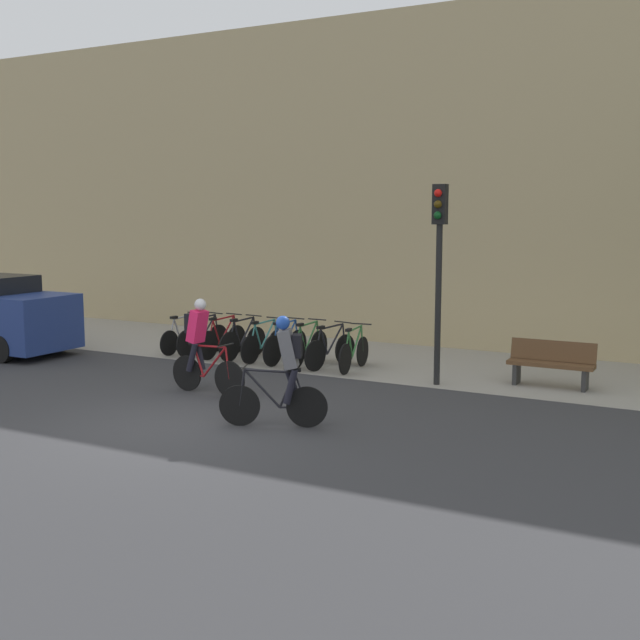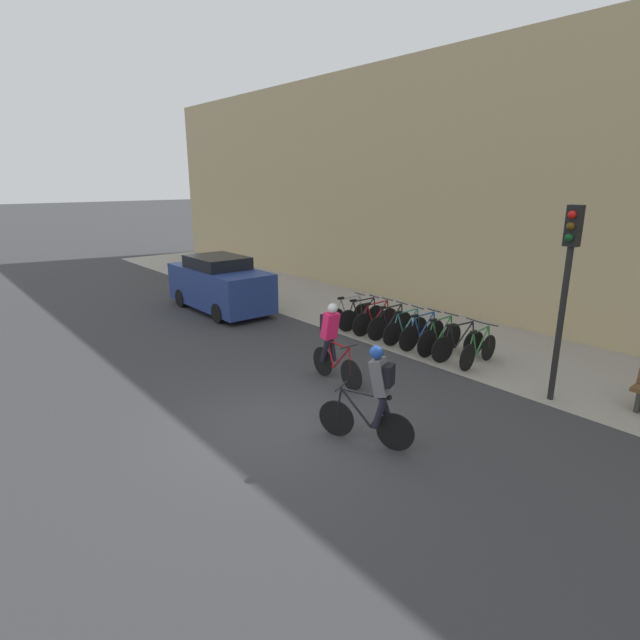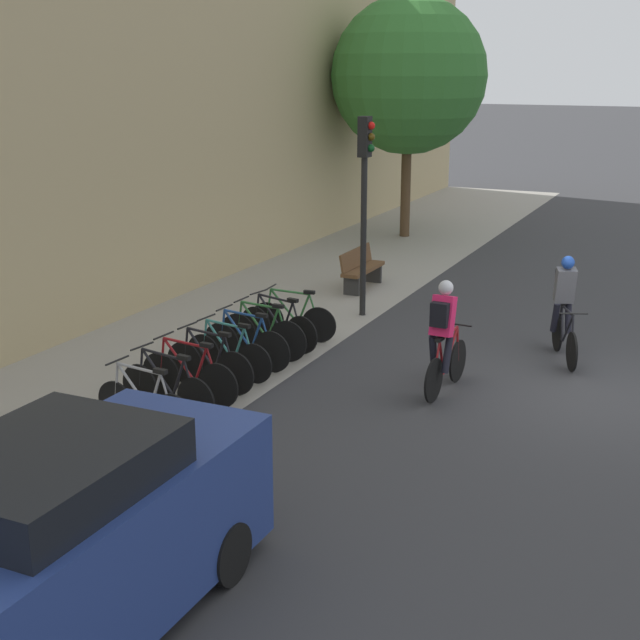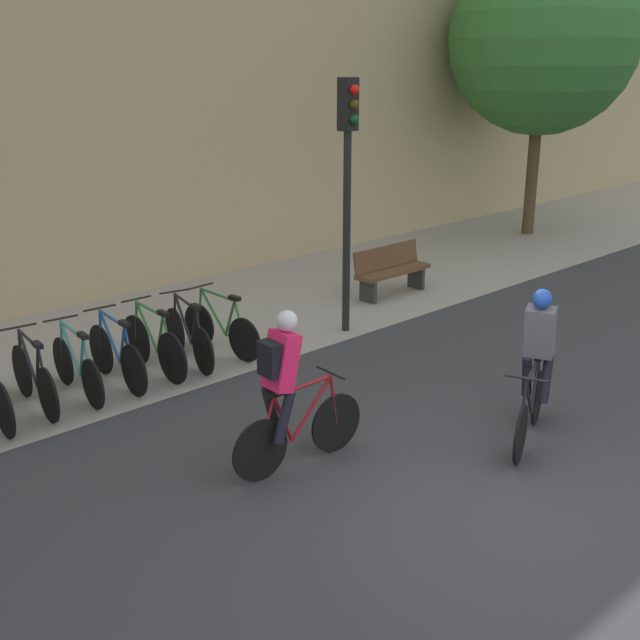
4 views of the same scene
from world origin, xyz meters
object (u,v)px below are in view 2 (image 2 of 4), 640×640
parked_bike_0 (349,313)px  parked_bike_7 (458,344)px  traffic_light_pole (567,270)px  parked_bike_2 (376,320)px  parked_bike_6 (440,338)px  cyclist_grey (376,393)px  parked_bike_3 (390,324)px  parked_bike_5 (422,333)px  cyclist_pink (332,340)px  parked_car (220,285)px  parked_bike_8 (478,350)px  parked_bike_4 (406,329)px  parked_bike_1 (362,316)px

parked_bike_0 → parked_bike_7: parked_bike_7 is taller
parked_bike_0 → traffic_light_pole: (6.61, -0.53, 2.30)m
parked_bike_2 → parked_bike_6: bearing=0.0°
parked_bike_7 → cyclist_grey: bearing=-70.9°
parked_bike_2 → parked_bike_3: parked_bike_3 is taller
parked_bike_5 → traffic_light_pole: 4.43m
cyclist_pink → parked_bike_6: (0.43, 3.30, -0.53)m
parked_bike_2 → parked_car: 5.70m
parked_bike_8 → parked_car: 8.95m
parked_bike_4 → parked_bike_6: (1.14, 0.00, 0.02)m
parked_bike_1 → parked_bike_8: size_ratio=1.02×
parked_bike_5 → parked_bike_8: (1.71, -0.00, -0.01)m
parked_bike_2 → parked_bike_7: 2.84m
parked_bike_7 → parked_bike_0: bearing=-180.0°
parked_bike_0 → parked_bike_7: bearing=0.0°
parked_bike_5 → parked_bike_0: bearing=-180.0°
parked_bike_5 → parked_bike_6: 0.57m
parked_bike_3 → parked_bike_6: size_ratio=0.97×
cyclist_pink → parked_bike_4: (-0.71, 3.30, -0.55)m
parked_bike_2 → parked_bike_3: (0.57, 0.00, 0.00)m
parked_bike_1 → parked_bike_6: parked_bike_6 is taller
parked_bike_0 → parked_bike_1: bearing=0.0°
parked_bike_2 → parked_bike_8: 3.41m
parked_bike_1 → parked_bike_6: size_ratio=1.01×
parked_bike_0 → parked_bike_5: size_ratio=0.96×
cyclist_pink → parked_bike_0: (-2.98, 3.30, -0.57)m
cyclist_pink → parked_bike_5: (-0.14, 3.30, -0.54)m
cyclist_grey → parked_bike_3: (-3.87, 4.61, -0.54)m
parked_car → parked_bike_2: bearing=22.2°
cyclist_pink → parked_car: size_ratio=0.41×
parked_bike_7 → parked_bike_6: bearing=179.9°
cyclist_pink → cyclist_grey: (2.60, -1.31, -0.00)m
parked_bike_3 → parked_bike_6: (1.71, 0.00, 0.01)m
cyclist_grey → parked_bike_6: bearing=115.2°
parked_bike_5 → parked_bike_4: bearing=-179.9°
parked_bike_3 → parked_bike_5: 1.14m
parked_bike_5 → parked_bike_8: parked_bike_5 is taller
cyclist_pink → parked_bike_7: 3.49m
cyclist_grey → parked_bike_1: cyclist_grey is taller
traffic_light_pole → parked_bike_1: bearing=175.0°
parked_bike_3 → traffic_light_pole: traffic_light_pole is taller
cyclist_grey → parked_bike_3: size_ratio=1.08×
cyclist_pink → parked_bike_7: size_ratio=1.06×
cyclist_grey → parked_bike_5: bearing=120.7°
traffic_light_pole → parked_car: bearing=-171.5°
cyclist_grey → parked_bike_3: cyclist_grey is taller
parked_bike_5 → parked_bike_8: 1.71m
parked_bike_7 → cyclist_pink: bearing=-106.8°
parked_bike_4 → traffic_light_pole: traffic_light_pole is taller
cyclist_grey → parked_bike_4: bearing=125.6°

